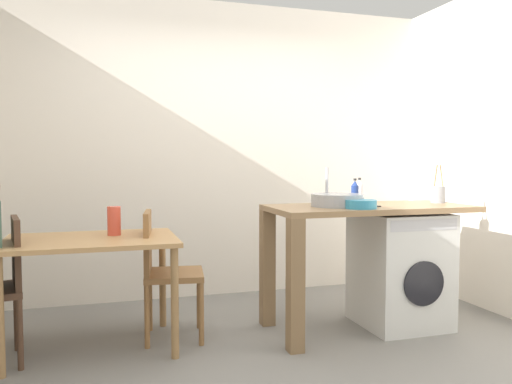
{
  "coord_description": "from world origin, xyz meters",
  "views": [
    {
      "loc": [
        -0.98,
        -2.9,
        1.25
      ],
      "look_at": [
        0.04,
        0.45,
        1.03
      ],
      "focal_mm": 35.69,
      "sensor_mm": 36.0,
      "label": 1
    }
  ],
  "objects": [
    {
      "name": "tap",
      "position": [
        0.65,
        0.61,
        1.06
      ],
      "size": [
        0.02,
        0.02,
        0.28
      ],
      "primitive_type": "cylinder",
      "color": "#B2B2B7",
      "rests_on": "kitchen_counter"
    },
    {
      "name": "sink_basin",
      "position": [
        0.65,
        0.43,
        0.97
      ],
      "size": [
        0.38,
        0.38,
        0.09
      ],
      "primitive_type": "cylinder",
      "color": "#9EA0A5",
      "rests_on": "kitchen_counter"
    },
    {
      "name": "scissors",
      "position": [
        0.87,
        0.33,
        0.92
      ],
      "size": [
        0.15,
        0.06,
        0.01
      ],
      "color": "#B2B2B7",
      "rests_on": "kitchen_counter"
    },
    {
      "name": "washing_machine",
      "position": [
        1.18,
        0.43,
        0.43
      ],
      "size": [
        0.6,
        0.61,
        0.86
      ],
      "color": "silver",
      "rests_on": "ground_plane"
    },
    {
      "name": "wall_back",
      "position": [
        0.0,
        1.75,
        1.35
      ],
      "size": [
        4.6,
        0.1,
        2.7
      ],
      "primitive_type": "cube",
      "color": "silver",
      "rests_on": "ground_plane"
    },
    {
      "name": "bottle_tall_green",
      "position": [
        0.87,
        0.57,
        1.01
      ],
      "size": [
        0.06,
        0.06,
        0.2
      ],
      "color": "navy",
      "rests_on": "kitchen_counter"
    },
    {
      "name": "vase",
      "position": [
        -0.9,
        0.69,
        0.84
      ],
      "size": [
        0.09,
        0.09,
        0.2
      ],
      "primitive_type": "cylinder",
      "color": "#D84C38",
      "rests_on": "dining_table"
    },
    {
      "name": "ground_plane",
      "position": [
        0.0,
        0.0,
        0.0
      ],
      "size": [
        5.46,
        5.46,
        0.0
      ],
      "primitive_type": "plane",
      "color": "slate"
    },
    {
      "name": "bottle_squat_brown",
      "position": [
        0.97,
        0.68,
        1.01
      ],
      "size": [
        0.06,
        0.06,
        0.2
      ],
      "color": "silver",
      "rests_on": "kitchen_counter"
    },
    {
      "name": "dining_table",
      "position": [
        -1.05,
        0.59,
        0.64
      ],
      "size": [
        1.1,
        0.76,
        0.74
      ],
      "color": "tan",
      "rests_on": "ground_plane"
    },
    {
      "name": "kitchen_counter",
      "position": [
        0.71,
        0.43,
        0.76
      ],
      "size": [
        1.5,
        0.68,
        0.92
      ],
      "color": "olive",
      "rests_on": "ground_plane"
    },
    {
      "name": "utensil_crock",
      "position": [
        1.55,
        0.48,
        0.99
      ],
      "size": [
        0.11,
        0.11,
        0.3
      ],
      "color": "gray",
      "rests_on": "kitchen_counter"
    },
    {
      "name": "mixing_bowl",
      "position": [
        0.73,
        0.23,
        0.95
      ],
      "size": [
        0.22,
        0.22,
        0.06
      ],
      "color": "teal",
      "rests_on": "kitchen_counter"
    },
    {
      "name": "chair_opposite",
      "position": [
        -0.57,
        0.65,
        0.51
      ],
      "size": [
        0.45,
        0.45,
        0.9
      ],
      "rotation": [
        0.0,
        0.0,
        -1.71
      ],
      "color": "olive",
      "rests_on": "ground_plane"
    }
  ]
}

